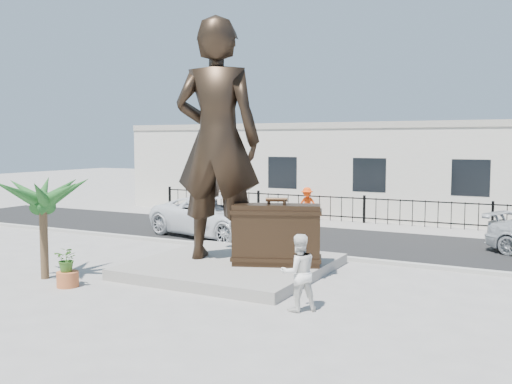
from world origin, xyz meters
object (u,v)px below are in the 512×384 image
tourist (298,273)px  car_white (217,217)px  suitcase (276,235)px  statue (217,141)px

tourist → car_white: bearing=-91.0°
suitcase → car_white: size_ratio=0.42×
tourist → suitcase: bearing=-98.9°
tourist → car_white: (-6.79, 7.63, -0.05)m
statue → suitcase: bearing=168.1°
tourist → statue: bearing=-78.9°
suitcase → car_white: (-4.91, 4.81, -0.35)m
tourist → car_white: 10.21m
statue → tourist: (3.79, -2.78, -2.93)m
statue → car_white: 6.43m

